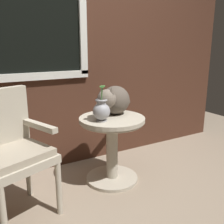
{
  "coord_description": "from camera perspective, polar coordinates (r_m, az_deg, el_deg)",
  "views": [
    {
      "loc": [
        -0.96,
        -1.69,
        1.24
      ],
      "look_at": [
        0.15,
        0.23,
        0.66
      ],
      "focal_mm": 41.4,
      "sensor_mm": 36.0,
      "label": 1
    }
  ],
  "objects": [
    {
      "name": "back_wall",
      "position": [
        2.64,
        -9.35,
        15.87
      ],
      "size": [
        4.0,
        0.07,
        2.6
      ],
      "color": "#47281C",
      "rests_on": "ground_plane"
    },
    {
      "name": "wicker_side_table",
      "position": [
        2.36,
        0.0,
        -5.91
      ],
      "size": [
        0.59,
        0.59,
        0.61
      ],
      "color": "#B2A893",
      "rests_on": "ground_plane"
    },
    {
      "name": "pewter_vase_with_ivy",
      "position": [
        2.17,
        -2.34,
        0.47
      ],
      "size": [
        0.15,
        0.15,
        0.31
      ],
      "color": "#99999E",
      "rests_on": "wicker_side_table"
    },
    {
      "name": "cat",
      "position": [
        2.36,
        0.46,
        2.68
      ],
      "size": [
        0.51,
        0.4,
        0.28
      ],
      "color": "brown",
      "rests_on": "wicker_side_table"
    },
    {
      "name": "ground_plane",
      "position": [
        2.3,
        -0.38,
        -17.93
      ],
      "size": [
        6.0,
        6.0,
        0.0
      ],
      "primitive_type": "plane",
      "color": "gray"
    },
    {
      "name": "wicker_chair",
      "position": [
        1.99,
        -21.88,
        -7.21
      ],
      "size": [
        0.6,
        0.58,
        0.94
      ],
      "color": "#B2A893",
      "rests_on": "ground_plane"
    }
  ]
}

